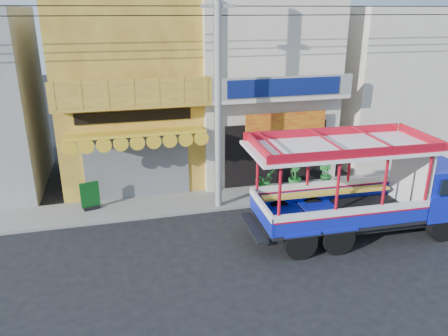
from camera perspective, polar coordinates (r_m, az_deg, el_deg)
name	(u,v)px	position (r m, az deg, el deg)	size (l,w,h in m)	color
ground	(270,245)	(15.03, 6.09, -10.02)	(90.00, 90.00, 0.00)	black
sidewalk	(238,197)	(18.39, 1.81, -3.83)	(30.00, 2.00, 0.12)	slate
shophouse_left	(129,89)	(20.40, -12.30, 10.03)	(6.00, 7.50, 8.24)	#A66F24
shophouse_right	(256,84)	(21.47, 4.18, 10.91)	(6.00, 6.75, 8.24)	beige
party_pilaster	(209,102)	(17.74, -1.96, 8.65)	(0.35, 0.30, 8.00)	beige
filler_building_right	(383,84)	(24.65, 20.03, 10.24)	(6.00, 6.00, 7.60)	beige
utility_pole	(222,82)	(16.11, -0.26, 11.23)	(28.00, 0.26, 9.00)	gray
songthaew_truck	(376,187)	(15.87, 19.26, -2.40)	(7.83, 2.81, 3.62)	black
green_sign	(90,198)	(17.81, -17.07, -3.74)	(0.72, 0.48, 1.11)	black
potted_plant_a	(264,182)	(18.51, 5.22, -1.84)	(0.91, 0.79, 1.01)	#1C6325
potted_plant_b	(325,174)	(19.75, 13.10, -0.72)	(0.61, 0.49, 1.11)	#1C6325
potted_plant_c	(295,176)	(19.25, 9.28, -1.08)	(0.59, 0.59, 1.05)	#1C6325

